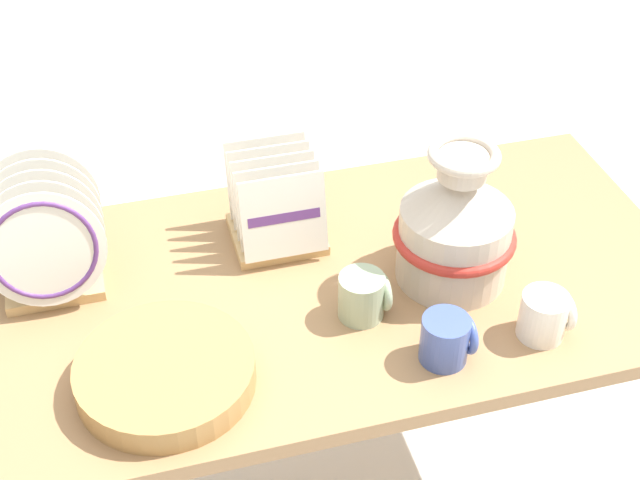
% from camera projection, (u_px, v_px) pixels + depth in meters
% --- Properties ---
extents(display_table, '(1.50, 0.75, 0.72)m').
position_uv_depth(display_table, '(320.00, 312.00, 1.84)').
color(display_table, '#9E754C').
rests_on(display_table, ground_plane).
extents(ceramic_vase, '(0.24, 0.24, 0.30)m').
position_uv_depth(ceramic_vase, '(455.00, 225.00, 1.73)').
color(ceramic_vase, beige).
rests_on(ceramic_vase, display_table).
extents(dish_rack_round_plates, '(0.23, 0.21, 0.25)m').
position_uv_depth(dish_rack_round_plates, '(46.00, 242.00, 1.72)').
color(dish_rack_round_plates, tan).
rests_on(dish_rack_round_plates, display_table).
extents(dish_rack_square_plates, '(0.19, 0.20, 0.20)m').
position_uv_depth(dish_rack_square_plates, '(276.00, 211.00, 1.86)').
color(dish_rack_square_plates, tan).
rests_on(dish_rack_square_plates, display_table).
extents(wicker_charger_stack, '(0.32, 0.32, 0.05)m').
position_uv_depth(wicker_charger_stack, '(165.00, 373.00, 1.56)').
color(wicker_charger_stack, '#AD7F47').
rests_on(wicker_charger_stack, display_table).
extents(mug_sage_glaze, '(0.10, 0.09, 0.09)m').
position_uv_depth(mug_sage_glaze, '(364.00, 296.00, 1.69)').
color(mug_sage_glaze, '#9EB28E').
rests_on(mug_sage_glaze, display_table).
extents(mug_cream_glaze, '(0.10, 0.09, 0.09)m').
position_uv_depth(mug_cream_glaze, '(545.00, 315.00, 1.65)').
color(mug_cream_glaze, silver).
rests_on(mug_cream_glaze, display_table).
extents(mug_cobalt_glaze, '(0.10, 0.09, 0.09)m').
position_uv_depth(mug_cobalt_glaze, '(447.00, 339.00, 1.60)').
color(mug_cobalt_glaze, '#42569E').
rests_on(mug_cobalt_glaze, display_table).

